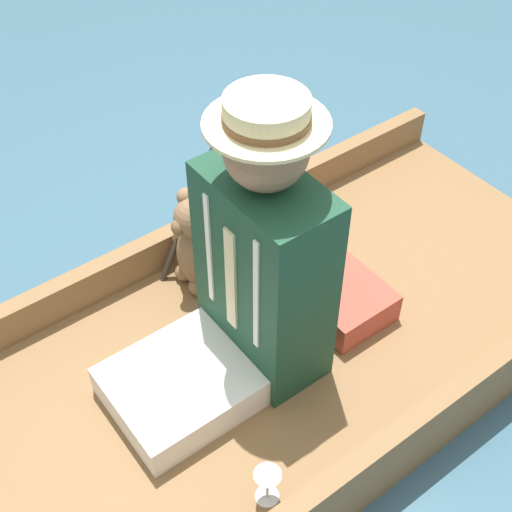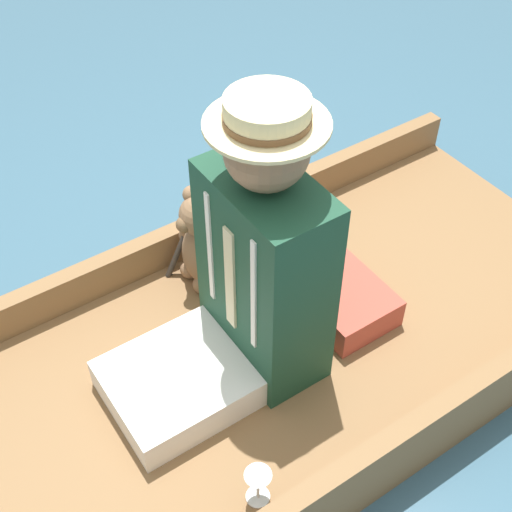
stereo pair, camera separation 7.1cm
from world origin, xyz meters
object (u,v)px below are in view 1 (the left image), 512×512
at_px(wine_glass, 267,481).
at_px(teddy_bear, 196,244).
at_px(walking_cane, 205,170).
at_px(seated_person, 250,277).

bearing_deg(wine_glass, teddy_bear, -20.99).
distance_m(wine_glass, walking_cane, 1.00).
distance_m(seated_person, walking_cane, 0.48).
bearing_deg(wine_glass, walking_cane, -25.07).
xyz_separation_m(seated_person, teddy_bear, (0.37, -0.05, -0.19)).
height_order(teddy_bear, walking_cane, walking_cane).
bearing_deg(walking_cane, wine_glass, 154.93).
relative_size(wine_glass, walking_cane, 0.18).
distance_m(seated_person, wine_glass, 0.55).
bearing_deg(teddy_bear, seated_person, 172.06).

